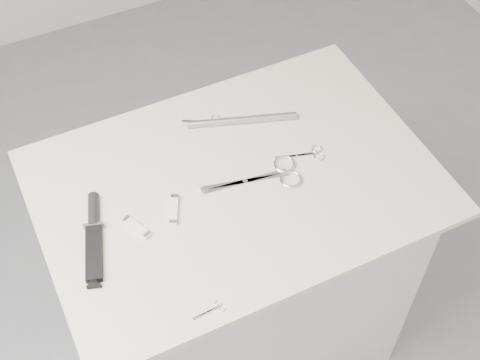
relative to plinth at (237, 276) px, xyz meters
name	(u,v)px	position (x,y,z in m)	size (l,w,h in m)	color
ground	(237,341)	(0.00, 0.00, -0.46)	(4.00, 4.00, 0.01)	gray
plinth	(237,276)	(0.00, 0.00, 0.00)	(0.90, 0.60, 0.90)	silver
display_board	(236,183)	(0.00, 0.00, 0.46)	(1.00, 0.70, 0.02)	beige
large_shears	(273,175)	(0.09, -0.03, 0.47)	(0.26, 0.11, 0.01)	silver
embroidery_scissors_a	(309,154)	(0.21, 0.00, 0.47)	(0.13, 0.07, 0.00)	silver
embroidery_scissors_b	(207,121)	(0.02, 0.22, 0.47)	(0.10, 0.06, 0.00)	silver
tiny_scissors	(213,310)	(-0.20, -0.31, 0.47)	(0.08, 0.03, 0.00)	silver
sheathed_knife	(94,233)	(-0.38, 0.00, 0.48)	(0.11, 0.25, 0.03)	black
pocket_knife_a	(174,210)	(-0.18, -0.02, 0.48)	(0.05, 0.09, 0.01)	white
pocket_knife_b	(137,227)	(-0.28, -0.03, 0.48)	(0.05, 0.08, 0.01)	white
metal_rail	(242,120)	(0.10, 0.18, 0.48)	(0.02, 0.02, 0.30)	#989BA0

